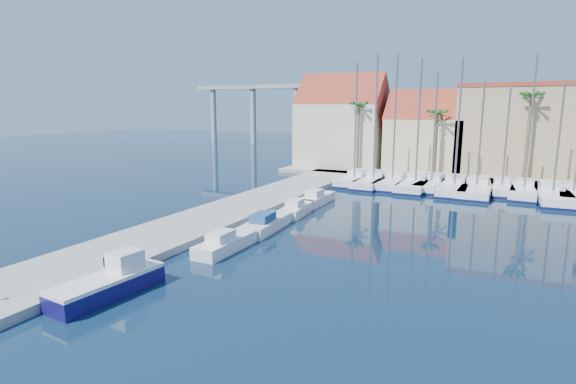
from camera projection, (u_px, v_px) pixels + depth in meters
ground at (205, 304)px, 21.19m from camera, size 260.00×260.00×0.00m
quay_west at (215, 217)px, 36.96m from camera, size 6.00×77.00×0.50m
shore_north at (488, 176)px, 59.03m from camera, size 54.00×16.00×0.50m
bollard at (105, 262)px, 24.73m from camera, size 0.20×0.20×0.49m
fishing_boat at (110, 282)px, 22.07m from camera, size 2.40×5.82×1.98m
motorboat_west_0 at (225, 243)px, 28.90m from camera, size 1.69×5.20×1.40m
motorboat_west_1 at (266, 223)px, 33.83m from camera, size 2.31×5.98×1.40m
motorboat_west_2 at (297, 208)px, 38.81m from camera, size 2.19×5.35×1.40m
motorboat_west_3 at (316, 198)px, 43.07m from camera, size 1.78×5.43×1.40m
sailboat_0 at (355, 178)px, 54.45m from camera, size 2.88×9.79×14.16m
sailboat_1 at (375, 180)px, 53.16m from camera, size 3.07×10.56×14.97m
sailboat_2 at (393, 181)px, 52.91m from camera, size 3.23×11.05×14.96m
sailboat_3 at (416, 183)px, 51.29m from camera, size 3.00×11.21×14.33m
sailboat_4 at (433, 183)px, 50.93m from camera, size 3.19×9.54×12.79m
sailboat_5 at (455, 186)px, 49.36m from camera, size 3.23×11.28×14.13m
sailboat_6 at (477, 188)px, 48.34m from camera, size 3.23×11.62×11.76m
sailboat_7 at (501, 187)px, 48.51m from camera, size 2.87×8.39×11.02m
sailboat_8 at (524, 190)px, 46.89m from camera, size 3.03×9.73×14.28m
sailboat_9 at (552, 194)px, 45.06m from camera, size 3.73×11.80×11.32m
sailboat_10 at (573, 194)px, 45.01m from camera, size 3.20×9.89×13.32m
building_0 at (342, 125)px, 65.71m from camera, size 12.30×9.00×13.50m
building_1 at (426, 136)px, 60.70m from camera, size 10.30×8.00×11.00m
building_2 at (518, 130)px, 56.60m from camera, size 14.20×10.20×11.50m
palm_0 at (359, 107)px, 59.09m from camera, size 2.60×2.60×10.15m
palm_1 at (437, 115)px, 54.90m from camera, size 2.60×2.60×9.15m
palm_2 at (531, 99)px, 50.18m from camera, size 2.60×2.60×11.15m
viaduct at (278, 102)px, 108.51m from camera, size 48.00×2.20×14.45m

